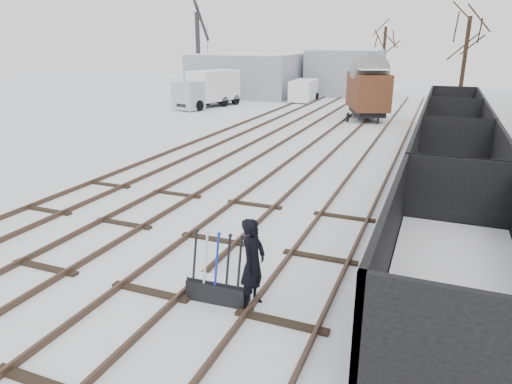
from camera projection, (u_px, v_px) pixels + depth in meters
ground at (150, 293)px, 9.89m from camera, size 120.00×120.00×0.00m
tracks at (315, 154)px, 21.91m from camera, size 13.90×52.00×0.16m
shed_left at (247, 75)px, 45.57m from camera, size 10.00×8.00×4.10m
shed_right at (345, 72)px, 45.83m from camera, size 7.00×6.00×4.50m
ground_frame at (218, 288)px, 9.55m from camera, size 1.32×0.48×1.49m
worker at (253, 263)px, 9.16m from camera, size 0.51×0.73×1.91m
freight_wagon_a at (455, 286)px, 8.19m from camera, size 2.59×6.48×2.65m
freight_wagon_b at (453, 186)px, 13.83m from camera, size 2.59×6.48×2.65m
freight_wagon_c at (452, 145)px, 19.46m from camera, size 2.59×6.48×2.65m
freight_wagon_d at (451, 121)px, 25.10m from camera, size 2.59×6.48×2.65m
box_van_wagon at (368, 90)px, 31.30m from camera, size 3.89×5.14×3.50m
lorry at (208, 89)px, 37.59m from camera, size 3.15×6.74×2.94m
panel_van at (304, 90)px, 41.46m from camera, size 2.13×4.44×1.91m
crane at (200, 72)px, 44.73m from camera, size 2.15×5.31×8.89m
tree_far_left at (383, 61)px, 46.06m from camera, size 0.30×0.30×6.61m
tree_far_right at (464, 66)px, 34.14m from camera, size 0.30×0.30×6.97m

